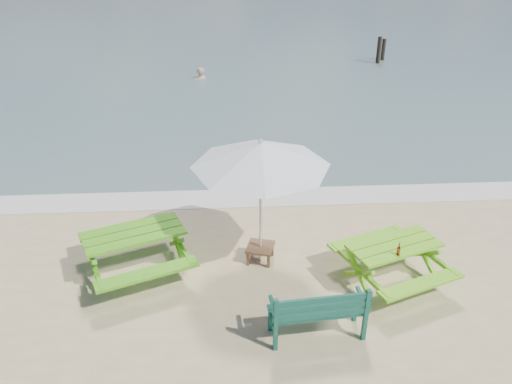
{
  "coord_description": "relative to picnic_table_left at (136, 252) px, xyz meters",
  "views": [
    {
      "loc": [
        -0.91,
        -5.65,
        5.57
      ],
      "look_at": [
        -0.39,
        3.0,
        1.0
      ],
      "focal_mm": 35.0,
      "sensor_mm": 36.0,
      "label": 1
    }
  ],
  "objects": [
    {
      "name": "foam_strip",
      "position": [
        2.63,
        2.67,
        -0.39
      ],
      "size": [
        22.0,
        0.9,
        0.01
      ],
      "primitive_type": "cube",
      "color": "silver",
      "rests_on": "ground"
    },
    {
      "name": "picnic_table_left",
      "position": [
        0.0,
        0.0,
        0.0
      ],
      "size": [
        2.34,
        2.45,
        0.83
      ],
      "color": "#4B9F18",
      "rests_on": "ground"
    },
    {
      "name": "picnic_table_right",
      "position": [
        4.54,
        -0.55,
        -0.03
      ],
      "size": [
        2.13,
        2.23,
        0.76
      ],
      "color": "#6CBB1C",
      "rests_on": "ground"
    },
    {
      "name": "park_bench",
      "position": [
        2.99,
        -1.81,
        -0.12
      ],
      "size": [
        1.51,
        0.64,
        0.91
      ],
      "color": "#104638",
      "rests_on": "ground"
    },
    {
      "name": "side_table",
      "position": [
        2.26,
        0.19,
        -0.23
      ],
      "size": [
        0.6,
        0.6,
        0.32
      ],
      "color": "brown",
      "rests_on": "ground"
    },
    {
      "name": "patio_umbrella",
      "position": [
        2.26,
        0.19,
        1.79
      ],
      "size": [
        3.0,
        3.0,
        2.41
      ],
      "color": "silver",
      "rests_on": "ground"
    },
    {
      "name": "beer_bottle",
      "position": [
        4.49,
        -0.86,
        0.44
      ],
      "size": [
        0.06,
        0.06,
        0.23
      ],
      "color": "#914715",
      "rests_on": "picnic_table_right"
    },
    {
      "name": "swimmer",
      "position": [
        0.61,
        13.37,
        -0.82
      ],
      "size": [
        0.77,
        0.66,
        1.79
      ],
      "color": "tan",
      "rests_on": "ground"
    },
    {
      "name": "mooring_pilings",
      "position": [
        9.0,
        15.87,
        0.06
      ],
      "size": [
        0.58,
        0.78,
        1.41
      ],
      "color": "black",
      "rests_on": "ground"
    }
  ]
}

